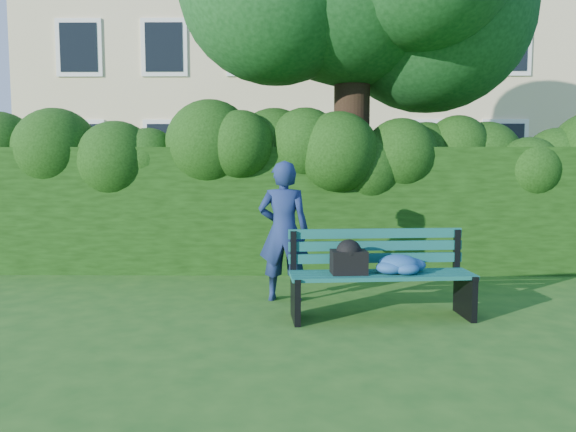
{
  "coord_description": "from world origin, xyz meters",
  "views": [
    {
      "loc": [
        0.09,
        -6.06,
        1.59
      ],
      "look_at": [
        0.0,
        0.6,
        0.95
      ],
      "focal_mm": 35.0,
      "sensor_mm": 36.0,
      "label": 1
    }
  ],
  "objects": [
    {
      "name": "park_bench",
      "position": [
        0.95,
        -0.41,
        0.5
      ],
      "size": [
        1.9,
        0.72,
        0.89
      ],
      "rotation": [
        0.0,
        0.0,
        0.09
      ],
      "color": "#11564F",
      "rests_on": "ground"
    },
    {
      "name": "man_reading",
      "position": [
        -0.05,
        0.3,
        0.8
      ],
      "size": [
        0.62,
        0.44,
        1.61
      ],
      "primitive_type": "imported",
      "rotation": [
        0.0,
        0.0,
        3.03
      ],
      "color": "navy",
      "rests_on": "ground"
    },
    {
      "name": "ground",
      "position": [
        0.0,
        0.0,
        0.0
      ],
      "size": [
        80.0,
        80.0,
        0.0
      ],
      "primitive_type": "plane",
      "color": "#24531B",
      "rests_on": "ground"
    },
    {
      "name": "hedge",
      "position": [
        0.0,
        2.2,
        0.9
      ],
      "size": [
        10.0,
        1.0,
        1.8
      ],
      "color": "black",
      "rests_on": "ground"
    },
    {
      "name": "apartment_building",
      "position": [
        -0.0,
        13.99,
        6.0
      ],
      "size": [
        16.0,
        8.08,
        12.0
      ],
      "color": "beige",
      "rests_on": "ground"
    }
  ]
}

